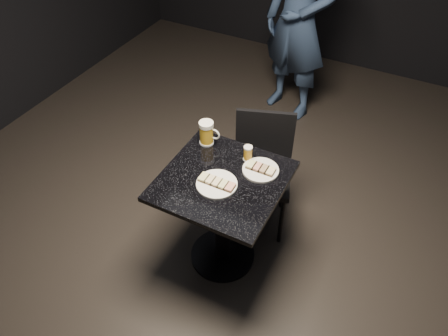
{
  "coord_description": "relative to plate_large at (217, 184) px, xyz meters",
  "views": [
    {
      "loc": [
        0.84,
        -1.6,
        2.52
      ],
      "look_at": [
        0.0,
        0.02,
        0.82
      ],
      "focal_mm": 35.0,
      "sensor_mm": 36.0,
      "label": 1
    }
  ],
  "objects": [
    {
      "name": "floor",
      "position": [
        0.01,
        0.06,
        -0.76
      ],
      "size": [
        6.0,
        6.0,
        0.0
      ],
      "primitive_type": "plane",
      "color": "black",
      "rests_on": "ground"
    },
    {
      "name": "plate_large",
      "position": [
        0.0,
        0.0,
        0.0
      ],
      "size": [
        0.24,
        0.24,
        0.01
      ],
      "primitive_type": "cylinder",
      "color": "white",
      "rests_on": "table"
    },
    {
      "name": "plate_small",
      "position": [
        0.17,
        0.22,
        0.0
      ],
      "size": [
        0.22,
        0.22,
        0.01
      ],
      "primitive_type": "cylinder",
      "color": "silver",
      "rests_on": "table"
    },
    {
      "name": "patron",
      "position": [
        -0.24,
        1.94,
        0.14
      ],
      "size": [
        0.75,
        0.6,
        1.79
      ],
      "primitive_type": "imported",
      "rotation": [
        0.0,
        0.0,
        -0.3
      ],
      "color": "navy",
      "rests_on": "floor"
    },
    {
      "name": "table",
      "position": [
        0.01,
        0.06,
        -0.25
      ],
      "size": [
        0.7,
        0.7,
        0.75
      ],
      "color": "black",
      "rests_on": "floor"
    },
    {
      "name": "beer_mug",
      "position": [
        -0.23,
        0.31,
        0.07
      ],
      "size": [
        0.13,
        0.09,
        0.16
      ],
      "color": "silver",
      "rests_on": "table"
    },
    {
      "name": "beer_tumbler",
      "position": [
        0.06,
        0.28,
        0.04
      ],
      "size": [
        0.06,
        0.06,
        0.1
      ],
      "color": "silver",
      "rests_on": "table"
    },
    {
      "name": "chair",
      "position": [
        0.07,
        0.53,
        -0.26
      ],
      "size": [
        0.5,
        0.5,
        0.87
      ],
      "color": "black",
      "rests_on": "floor"
    },
    {
      "name": "canapes_on_plate_large",
      "position": [
        0.0,
        0.0,
        0.02
      ],
      "size": [
        0.22,
        0.07,
        0.02
      ],
      "color": "#4C3521",
      "rests_on": "plate_large"
    },
    {
      "name": "canapes_on_plate_small",
      "position": [
        0.17,
        0.22,
        0.02
      ],
      "size": [
        0.17,
        0.07,
        0.02
      ],
      "color": "#4C3521",
      "rests_on": "plate_small"
    }
  ]
}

